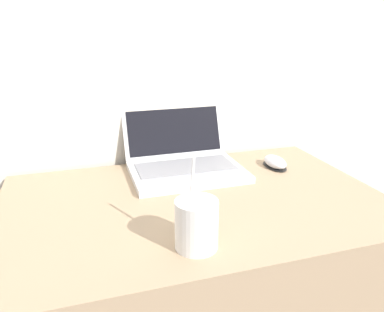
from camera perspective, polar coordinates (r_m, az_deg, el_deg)
desk at (r=1.21m, az=0.45°, el=-22.35°), size 1.01×0.65×0.73m
laptop at (r=1.19m, az=-1.47°, el=0.07°), size 0.34×0.33×0.22m
drink_cup at (r=0.78m, az=0.68°, el=-10.22°), size 0.09×0.09×0.20m
computer_mouse at (r=1.25m, az=12.53°, el=-0.97°), size 0.06×0.11×0.04m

